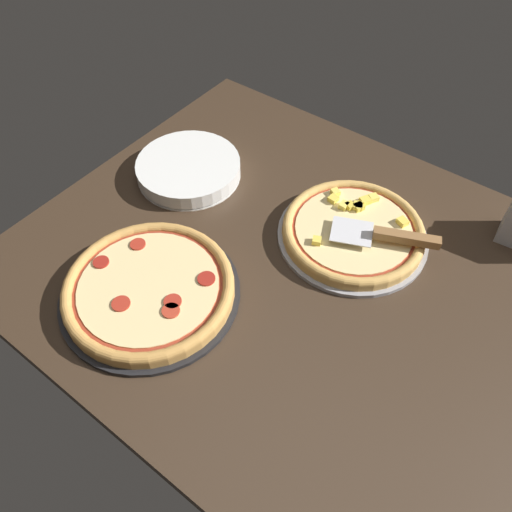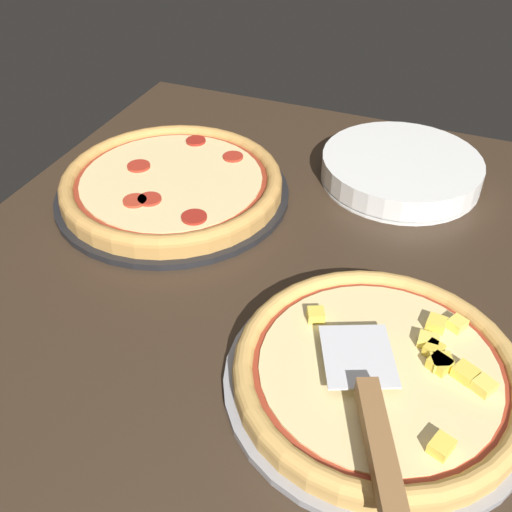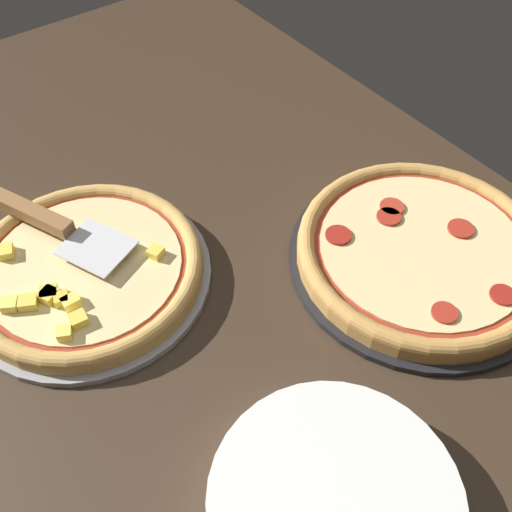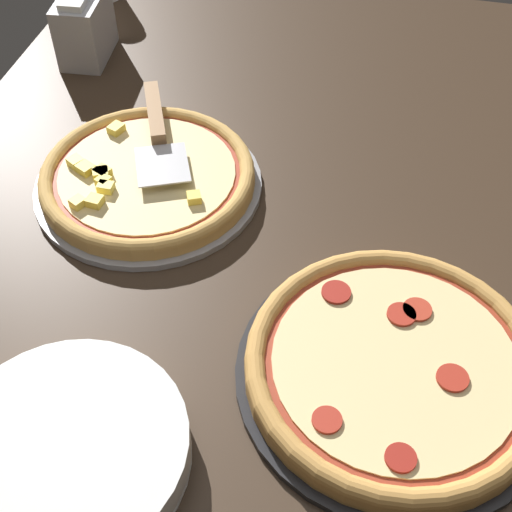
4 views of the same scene
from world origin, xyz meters
The scene contains 7 objects.
ground_plane centered at (0.00, 0.00, -1.80)cm, with size 131.52×96.17×3.60cm, color #38281C.
pizza_pan_front centered at (2.24, -13.93, 0.50)cm, with size 33.20×33.20×1.00cm, color #939399.
pizza_front centered at (2.27, -13.99, 2.35)cm, with size 31.21×31.21×3.26cm.
pizza_pan_back centered at (27.00, 24.22, 0.50)cm, with size 36.39×36.39×1.00cm, color black.
pizza_back centered at (27.00, 24.21, 2.58)cm, with size 34.21×34.21×3.15cm.
serving_spatula centered at (-6.61, -15.27, 5.08)cm, with size 22.62×13.43×2.00cm.
plate_stack centered at (45.05, -7.80, 2.10)cm, with size 25.51×25.51×4.20cm.
Camera 2 is at (-41.42, -17.51, 52.07)cm, focal length 42.00 mm.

